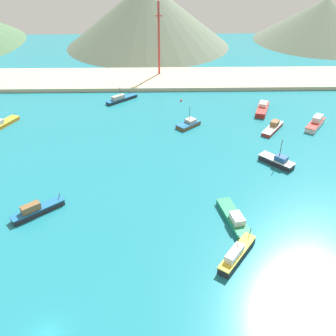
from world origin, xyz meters
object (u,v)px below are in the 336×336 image
at_px(fishing_boat_12, 316,123).
at_px(buoy_1, 181,101).
at_px(fishing_boat_8, 189,124).
at_px(fishing_boat_13, 234,218).
at_px(fishing_boat_2, 262,109).
at_px(fishing_boat_4, 1,124).
at_px(fishing_boat_6, 121,99).
at_px(fishing_boat_10, 237,254).
at_px(radio_tower, 159,40).
at_px(fishing_boat_1, 273,127).
at_px(fishing_boat_9, 37,210).
at_px(fishing_boat_7, 277,161).

xyz_separation_m(fishing_boat_12, buoy_1, (-35.51, 18.70, -0.89)).
relative_size(fishing_boat_8, fishing_boat_13, 0.63).
xyz_separation_m(fishing_boat_2, fishing_boat_13, (-16.73, -48.74, -0.16)).
relative_size(fishing_boat_4, fishing_boat_8, 1.49).
bearing_deg(fishing_boat_6, fishing_boat_10, -70.04).
relative_size(fishing_boat_13, buoy_1, 15.98).
relative_size(fishing_boat_4, fishing_boat_12, 1.16).
distance_m(fishing_boat_10, radio_tower, 91.04).
relative_size(fishing_boat_1, buoy_1, 12.83).
bearing_deg(fishing_boat_2, fishing_boat_9, -139.36).
xyz_separation_m(fishing_boat_1, fishing_boat_9, (-53.27, -33.73, 0.17)).
distance_m(fishing_boat_1, fishing_boat_6, 47.20).
bearing_deg(fishing_boat_1, radio_tower, 124.79).
xyz_separation_m(fishing_boat_1, buoy_1, (-23.46, 20.45, -0.61)).
xyz_separation_m(fishing_boat_1, fishing_boat_4, (-73.16, 3.64, -0.02)).
xyz_separation_m(fishing_boat_2, fishing_boat_6, (-42.25, 9.04, -0.19)).
height_order(fishing_boat_6, fishing_boat_8, fishing_boat_8).
xyz_separation_m(fishing_boat_7, fishing_boat_9, (-49.66, -16.47, 0.01)).
bearing_deg(buoy_1, radio_tower, 106.37).
bearing_deg(fishing_boat_7, fishing_boat_10, -116.63).
distance_m(fishing_boat_6, fishing_boat_12, 57.62).
height_order(fishing_boat_1, fishing_boat_13, fishing_boat_1).
relative_size(fishing_boat_9, radio_tower, 0.35).
bearing_deg(buoy_1, fishing_boat_4, -161.31).
height_order(fishing_boat_4, fishing_boat_10, fishing_boat_10).
bearing_deg(fishing_boat_9, fishing_boat_4, 118.02).
xyz_separation_m(buoy_1, radio_tower, (-6.78, 23.08, 12.92)).
xyz_separation_m(fishing_boat_6, fishing_boat_9, (-11.02, -54.77, 0.17)).
bearing_deg(fishing_boat_4, fishing_boat_12, -1.27).
height_order(fishing_boat_8, fishing_boat_10, fishing_boat_8).
relative_size(fishing_boat_2, radio_tower, 0.41).
xyz_separation_m(fishing_boat_1, fishing_boat_6, (-42.25, 21.04, -0.00)).
relative_size(fishing_boat_13, radio_tower, 0.45).
bearing_deg(fishing_boat_9, fishing_boat_12, 28.52).
bearing_deg(fishing_boat_4, fishing_boat_10, -41.88).
height_order(fishing_boat_6, radio_tower, radio_tower).
bearing_deg(fishing_boat_6, fishing_boat_9, -101.38).
bearing_deg(radio_tower, fishing_boat_7, -66.34).
bearing_deg(fishing_boat_10, buoy_1, 94.75).
bearing_deg(fishing_boat_8, fishing_boat_4, 178.99).
height_order(fishing_boat_7, fishing_boat_10, fishing_boat_7).
distance_m(fishing_boat_12, fishing_boat_13, 48.07).
relative_size(fishing_boat_6, buoy_1, 13.31).
xyz_separation_m(fishing_boat_1, fishing_boat_7, (-3.61, -17.26, 0.16)).
height_order(fishing_boat_1, fishing_boat_8, fishing_boat_8).
bearing_deg(fishing_boat_12, fishing_boat_8, 178.35).
height_order(fishing_boat_6, fishing_boat_9, fishing_boat_6).
bearing_deg(fishing_boat_1, fishing_boat_7, -101.80).
xyz_separation_m(fishing_boat_7, fishing_boat_8, (-18.69, 20.00, -0.19)).
height_order(fishing_boat_8, buoy_1, fishing_boat_8).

